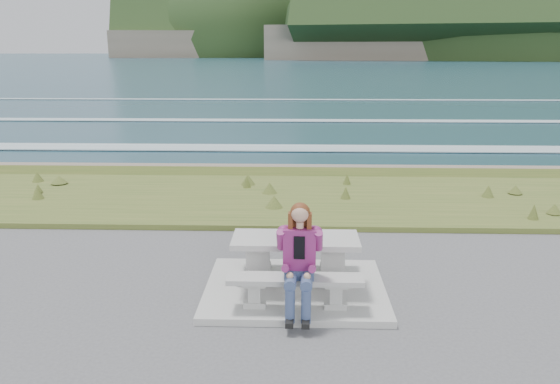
% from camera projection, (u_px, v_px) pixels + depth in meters
% --- Properties ---
extents(concrete_slab, '(2.60, 2.10, 0.10)m').
position_uv_depth(concrete_slab, '(295.00, 289.00, 7.96)').
color(concrete_slab, gray).
rests_on(concrete_slab, ground).
extents(picnic_table, '(1.80, 0.75, 0.75)m').
position_uv_depth(picnic_table, '(295.00, 248.00, 7.80)').
color(picnic_table, gray).
rests_on(picnic_table, concrete_slab).
extents(bench_landward, '(1.80, 0.35, 0.45)m').
position_uv_depth(bench_landward, '(295.00, 284.00, 7.18)').
color(bench_landward, gray).
rests_on(bench_landward, concrete_slab).
extents(bench_seaward, '(1.80, 0.35, 0.45)m').
position_uv_depth(bench_seaward, '(296.00, 247.00, 8.53)').
color(bench_seaward, gray).
rests_on(bench_seaward, concrete_slab).
extents(grass_verge, '(160.00, 4.50, 0.22)m').
position_uv_depth(grass_verge, '(296.00, 201.00, 12.81)').
color(grass_verge, '#3B5620').
rests_on(grass_verge, ground).
extents(shore_drop, '(160.00, 0.80, 2.20)m').
position_uv_depth(shore_drop, '(297.00, 174.00, 15.61)').
color(shore_drop, '#665C4C').
rests_on(shore_drop, ground).
extents(ocean, '(1600.00, 1600.00, 0.09)m').
position_uv_depth(ocean, '(297.00, 139.00, 32.68)').
color(ocean, '#1B3F4E').
rests_on(ocean, ground).
extents(seated_woman, '(0.43, 0.74, 1.45)m').
position_uv_depth(seated_woman, '(299.00, 275.00, 7.00)').
color(seated_woman, navy).
rests_on(seated_woman, concrete_slab).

